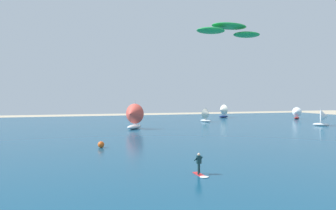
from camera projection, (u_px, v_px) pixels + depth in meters
ocean at (108, 130)px, 57.31m from camera, size 160.00×90.00×0.10m
kitesurfer at (200, 167)px, 24.24m from camera, size 0.72×1.97×1.67m
kite at (229, 30)px, 29.58m from camera, size 7.13×3.28×1.04m
sailboat_mid_left at (324, 118)px, 65.53m from camera, size 3.41×3.28×3.80m
sailboat_leading at (222, 111)px, 91.57m from camera, size 3.79×3.36×4.25m
sailboat_outermost at (296, 113)px, 86.11m from camera, size 3.23×2.97×3.59m
sailboat_heeled_over at (133, 116)px, 58.71m from camera, size 4.62×4.79×5.35m
sailboat_trailing at (207, 115)px, 76.02m from camera, size 2.93×3.28×3.67m
marker_buoy at (101, 145)px, 37.25m from camera, size 0.77×0.77×0.77m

